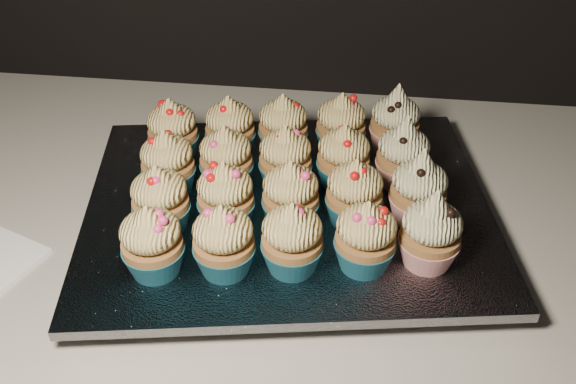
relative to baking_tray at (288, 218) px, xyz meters
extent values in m
cube|color=beige|center=(0.08, 0.03, -0.03)|extent=(2.44, 0.64, 0.04)
cube|color=black|center=(0.00, 0.00, 0.00)|extent=(0.48, 0.39, 0.02)
cube|color=silver|center=(0.00, 0.00, 0.02)|extent=(0.52, 0.44, 0.01)
cone|color=#196077|center=(-0.12, -0.12, 0.04)|extent=(0.06, 0.06, 0.03)
ellipsoid|color=#F2CF7A|center=(-0.12, -0.12, 0.08)|extent=(0.06, 0.06, 0.04)
cone|color=#F2CF7A|center=(-0.12, -0.12, 0.10)|extent=(0.03, 0.03, 0.02)
cone|color=#196077|center=(-0.05, -0.11, 0.04)|extent=(0.06, 0.06, 0.03)
ellipsoid|color=#F2CF7A|center=(-0.05, -0.11, 0.08)|extent=(0.06, 0.06, 0.04)
cone|color=#F2CF7A|center=(-0.05, -0.11, 0.10)|extent=(0.03, 0.03, 0.02)
cone|color=#196077|center=(0.02, -0.10, 0.04)|extent=(0.06, 0.06, 0.03)
ellipsoid|color=#F2CF7A|center=(0.02, -0.10, 0.08)|extent=(0.06, 0.06, 0.04)
cone|color=#F2CF7A|center=(0.02, -0.10, 0.10)|extent=(0.03, 0.03, 0.02)
cone|color=#196077|center=(0.09, -0.09, 0.04)|extent=(0.06, 0.06, 0.03)
ellipsoid|color=#F2CF7A|center=(0.09, -0.09, 0.08)|extent=(0.06, 0.06, 0.04)
cone|color=#F2CF7A|center=(0.09, -0.09, 0.10)|extent=(0.03, 0.03, 0.02)
cone|color=#A61718|center=(0.15, -0.08, 0.04)|extent=(0.06, 0.06, 0.03)
ellipsoid|color=beige|center=(0.15, -0.08, 0.08)|extent=(0.06, 0.06, 0.04)
cone|color=beige|center=(0.15, -0.08, 0.10)|extent=(0.03, 0.03, 0.03)
cone|color=#196077|center=(-0.13, -0.06, 0.04)|extent=(0.06, 0.06, 0.03)
ellipsoid|color=#F2CF7A|center=(-0.13, -0.06, 0.08)|extent=(0.06, 0.06, 0.04)
cone|color=#F2CF7A|center=(-0.13, -0.06, 0.10)|extent=(0.03, 0.03, 0.02)
cone|color=#196077|center=(-0.06, -0.04, 0.04)|extent=(0.06, 0.06, 0.03)
ellipsoid|color=#F2CF7A|center=(-0.06, -0.04, 0.08)|extent=(0.06, 0.06, 0.04)
cone|color=#F2CF7A|center=(-0.06, -0.04, 0.10)|extent=(0.03, 0.03, 0.02)
cone|color=#196077|center=(0.01, -0.03, 0.04)|extent=(0.06, 0.06, 0.03)
ellipsoid|color=#F2CF7A|center=(0.01, -0.03, 0.08)|extent=(0.06, 0.06, 0.04)
cone|color=#F2CF7A|center=(0.01, -0.03, 0.10)|extent=(0.03, 0.03, 0.02)
cone|color=#196077|center=(0.08, -0.02, 0.04)|extent=(0.06, 0.06, 0.03)
ellipsoid|color=#F2CF7A|center=(0.08, -0.02, 0.08)|extent=(0.06, 0.06, 0.04)
cone|color=#F2CF7A|center=(0.08, -0.02, 0.10)|extent=(0.03, 0.03, 0.02)
cone|color=#A61718|center=(0.14, -0.01, 0.04)|extent=(0.06, 0.06, 0.03)
ellipsoid|color=beige|center=(0.14, -0.01, 0.08)|extent=(0.06, 0.06, 0.04)
cone|color=beige|center=(0.14, -0.01, 0.10)|extent=(0.03, 0.03, 0.03)
cone|color=#196077|center=(-0.14, 0.01, 0.04)|extent=(0.06, 0.06, 0.03)
ellipsoid|color=#F2CF7A|center=(-0.14, 0.01, 0.08)|extent=(0.06, 0.06, 0.04)
cone|color=#F2CF7A|center=(-0.14, 0.01, 0.10)|extent=(0.03, 0.03, 0.02)
cone|color=#196077|center=(-0.08, 0.03, 0.04)|extent=(0.06, 0.06, 0.03)
ellipsoid|color=#F2CF7A|center=(-0.08, 0.03, 0.08)|extent=(0.06, 0.06, 0.04)
cone|color=#F2CF7A|center=(-0.08, 0.03, 0.10)|extent=(0.03, 0.03, 0.02)
cone|color=#196077|center=(-0.01, 0.03, 0.04)|extent=(0.06, 0.06, 0.03)
ellipsoid|color=#F2CF7A|center=(-0.01, 0.03, 0.08)|extent=(0.06, 0.06, 0.04)
cone|color=#F2CF7A|center=(-0.01, 0.03, 0.10)|extent=(0.03, 0.03, 0.02)
cone|color=#196077|center=(0.06, 0.04, 0.04)|extent=(0.06, 0.06, 0.03)
ellipsoid|color=#F2CF7A|center=(0.06, 0.04, 0.08)|extent=(0.06, 0.06, 0.04)
cone|color=#F2CF7A|center=(0.06, 0.04, 0.10)|extent=(0.03, 0.03, 0.02)
cone|color=#A61718|center=(0.13, 0.06, 0.04)|extent=(0.06, 0.06, 0.03)
ellipsoid|color=beige|center=(0.13, 0.06, 0.08)|extent=(0.06, 0.06, 0.04)
cone|color=beige|center=(0.13, 0.06, 0.10)|extent=(0.03, 0.03, 0.03)
cone|color=#196077|center=(-0.15, 0.08, 0.04)|extent=(0.06, 0.06, 0.03)
ellipsoid|color=#F2CF7A|center=(-0.15, 0.08, 0.08)|extent=(0.06, 0.06, 0.04)
cone|color=#F2CF7A|center=(-0.15, 0.08, 0.10)|extent=(0.03, 0.03, 0.02)
cone|color=#196077|center=(-0.08, 0.09, 0.04)|extent=(0.06, 0.06, 0.03)
ellipsoid|color=#F2CF7A|center=(-0.08, 0.09, 0.08)|extent=(0.06, 0.06, 0.04)
cone|color=#F2CF7A|center=(-0.08, 0.09, 0.10)|extent=(0.03, 0.03, 0.02)
cone|color=#196077|center=(-0.02, 0.10, 0.04)|extent=(0.06, 0.06, 0.03)
ellipsoid|color=#F2CF7A|center=(-0.02, 0.10, 0.08)|extent=(0.06, 0.06, 0.04)
cone|color=#F2CF7A|center=(-0.02, 0.10, 0.10)|extent=(0.03, 0.03, 0.02)
cone|color=#196077|center=(0.05, 0.12, 0.04)|extent=(0.06, 0.06, 0.03)
ellipsoid|color=#F2CF7A|center=(0.05, 0.12, 0.08)|extent=(0.06, 0.06, 0.04)
cone|color=#F2CF7A|center=(0.05, 0.12, 0.10)|extent=(0.03, 0.03, 0.02)
cone|color=#A61718|center=(0.12, 0.13, 0.04)|extent=(0.06, 0.06, 0.03)
ellipsoid|color=beige|center=(0.12, 0.13, 0.08)|extent=(0.06, 0.06, 0.04)
cone|color=beige|center=(0.12, 0.13, 0.10)|extent=(0.03, 0.03, 0.03)
camera|label=1|loc=(0.07, -0.58, 0.49)|focal=40.00mm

